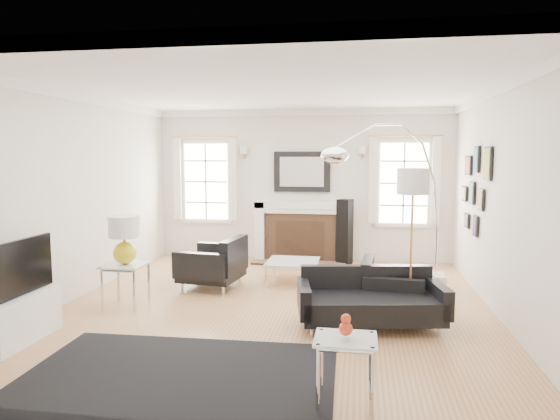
% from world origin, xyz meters
% --- Properties ---
extents(floor, '(6.00, 6.00, 0.00)m').
position_xyz_m(floor, '(0.00, 0.00, 0.00)').
color(floor, '#A17043').
rests_on(floor, ground).
extents(back_wall, '(5.50, 0.04, 2.80)m').
position_xyz_m(back_wall, '(0.00, 3.00, 1.40)').
color(back_wall, silver).
rests_on(back_wall, floor).
extents(front_wall, '(5.50, 0.04, 2.80)m').
position_xyz_m(front_wall, '(0.00, -3.00, 1.40)').
color(front_wall, silver).
rests_on(front_wall, floor).
extents(left_wall, '(0.04, 6.00, 2.80)m').
position_xyz_m(left_wall, '(-2.75, 0.00, 1.40)').
color(left_wall, silver).
rests_on(left_wall, floor).
extents(right_wall, '(0.04, 6.00, 2.80)m').
position_xyz_m(right_wall, '(2.75, 0.00, 1.40)').
color(right_wall, silver).
rests_on(right_wall, floor).
extents(ceiling, '(5.50, 6.00, 0.02)m').
position_xyz_m(ceiling, '(0.00, 0.00, 2.80)').
color(ceiling, white).
rests_on(ceiling, back_wall).
extents(crown_molding, '(5.50, 6.00, 0.12)m').
position_xyz_m(crown_molding, '(0.00, 0.00, 2.74)').
color(crown_molding, white).
rests_on(crown_molding, back_wall).
extents(fireplace, '(1.70, 0.69, 1.11)m').
position_xyz_m(fireplace, '(0.00, 2.79, 0.54)').
color(fireplace, white).
rests_on(fireplace, floor).
extents(mantel_mirror, '(1.05, 0.07, 0.75)m').
position_xyz_m(mantel_mirror, '(0.00, 2.95, 1.65)').
color(mantel_mirror, black).
rests_on(mantel_mirror, back_wall).
extents(window_left, '(1.24, 0.15, 1.62)m').
position_xyz_m(window_left, '(-1.85, 2.95, 1.46)').
color(window_left, white).
rests_on(window_left, back_wall).
extents(window_right, '(1.24, 0.15, 1.62)m').
position_xyz_m(window_right, '(1.85, 2.95, 1.46)').
color(window_right, white).
rests_on(window_right, back_wall).
extents(gallery_wall, '(0.04, 1.73, 1.29)m').
position_xyz_m(gallery_wall, '(2.72, 1.30, 1.53)').
color(gallery_wall, black).
rests_on(gallery_wall, right_wall).
extents(tv_unit, '(0.35, 1.00, 1.09)m').
position_xyz_m(tv_unit, '(-2.44, -1.70, 0.33)').
color(tv_unit, white).
rests_on(tv_unit, floor).
extents(area_rug, '(2.83, 2.38, 0.01)m').
position_xyz_m(area_rug, '(-0.49, -2.49, 0.01)').
color(area_rug, black).
rests_on(area_rug, floor).
extents(sofa, '(1.75, 1.02, 0.54)m').
position_xyz_m(sofa, '(1.21, -0.61, 0.29)').
color(sofa, black).
rests_on(sofa, floor).
extents(armchair_left, '(0.94, 1.02, 0.62)m').
position_xyz_m(armchair_left, '(-1.02, 0.72, 0.35)').
color(armchair_left, black).
rests_on(armchair_left, floor).
extents(armchair_right, '(0.80, 0.88, 0.55)m').
position_xyz_m(armchair_right, '(1.45, -0.08, 0.31)').
color(armchair_right, black).
rests_on(armchair_right, floor).
extents(coffee_table, '(0.78, 0.78, 0.35)m').
position_xyz_m(coffee_table, '(0.08, 1.16, 0.31)').
color(coffee_table, silver).
rests_on(coffee_table, floor).
extents(side_table_left, '(0.51, 0.51, 0.56)m').
position_xyz_m(side_table_left, '(-1.89, -0.38, 0.46)').
color(side_table_left, silver).
rests_on(side_table_left, floor).
extents(nesting_table, '(0.49, 0.41, 0.54)m').
position_xyz_m(nesting_table, '(0.98, -2.48, 0.42)').
color(nesting_table, silver).
rests_on(nesting_table, floor).
extents(gourd_lamp, '(0.39, 0.39, 0.62)m').
position_xyz_m(gourd_lamp, '(-1.89, -0.38, 0.92)').
color(gourd_lamp, gold).
rests_on(gourd_lamp, side_table_left).
extents(orange_vase, '(0.11, 0.11, 0.17)m').
position_xyz_m(orange_vase, '(0.98, -2.48, 0.63)').
color(orange_vase, red).
rests_on(orange_vase, nesting_table).
extents(arc_floor_lamp, '(1.75, 1.62, 2.47)m').
position_xyz_m(arc_floor_lamp, '(1.48, 0.58, 1.34)').
color(arc_floor_lamp, white).
rests_on(arc_floor_lamp, floor).
extents(stick_floor_lamp, '(0.37, 0.37, 1.81)m').
position_xyz_m(stick_floor_lamp, '(1.68, -0.38, 1.57)').
color(stick_floor_lamp, '#CC8D46').
rests_on(stick_floor_lamp, floor).
extents(speaker_tower, '(0.31, 0.31, 1.17)m').
position_xyz_m(speaker_tower, '(0.81, 2.65, 0.59)').
color(speaker_tower, black).
rests_on(speaker_tower, floor).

